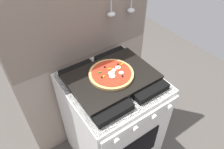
% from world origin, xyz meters
% --- Properties ---
extents(ground_plane, '(4.00, 4.00, 0.00)m').
position_xyz_m(ground_plane, '(0.00, 0.00, 0.00)').
color(ground_plane, '#4C4742').
extents(kitchen_backsplash, '(1.10, 0.09, 1.55)m').
position_xyz_m(kitchen_backsplash, '(0.00, 0.33, 0.79)').
color(kitchen_backsplash, gray).
rests_on(kitchen_backsplash, ground_plane).
extents(stove, '(0.60, 0.64, 0.90)m').
position_xyz_m(stove, '(-0.00, -0.00, 0.45)').
color(stove, white).
rests_on(stove, ground_plane).
extents(baking_tray, '(0.54, 0.38, 0.02)m').
position_xyz_m(baking_tray, '(0.00, 0.00, 0.91)').
color(baking_tray, black).
rests_on(baking_tray, stove).
extents(pizza_left, '(0.28, 0.28, 0.03)m').
position_xyz_m(pizza_left, '(0.00, 0.01, 0.93)').
color(pizza_left, tan).
rests_on(pizza_left, baking_tray).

